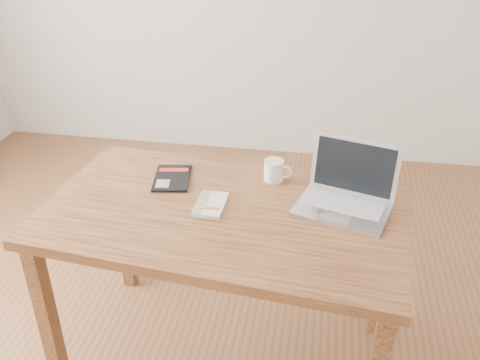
% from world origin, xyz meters
% --- Properties ---
extents(room, '(4.04, 4.04, 2.70)m').
position_xyz_m(room, '(-0.07, 0.00, 1.36)').
color(room, brown).
rests_on(room, ground).
extents(desk, '(1.40, 0.90, 0.75)m').
position_xyz_m(desk, '(0.16, -0.01, 0.66)').
color(desk, '#59341B').
rests_on(desk, ground).
extents(white_guidebook, '(0.11, 0.18, 0.02)m').
position_xyz_m(white_guidebook, '(0.10, 0.01, 0.76)').
color(white_guidebook, silver).
rests_on(white_guidebook, desk).
extents(black_guidebook, '(0.17, 0.23, 0.01)m').
position_xyz_m(black_guidebook, '(-0.10, 0.19, 0.76)').
color(black_guidebook, black).
rests_on(black_guidebook, desk).
extents(laptop, '(0.39, 0.34, 0.23)m').
position_xyz_m(laptop, '(0.60, 0.10, 0.80)').
color(laptop, silver).
rests_on(laptop, desk).
extents(coffee_mug, '(0.11, 0.08, 0.09)m').
position_xyz_m(coffee_mug, '(0.31, 0.25, 0.79)').
color(coffee_mug, white).
rests_on(coffee_mug, desk).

